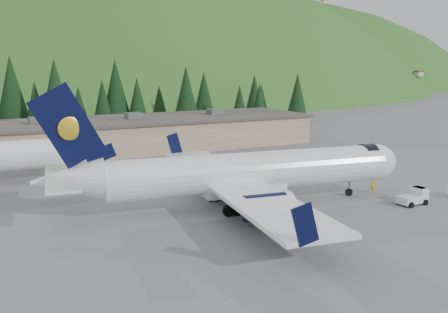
% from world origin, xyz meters
% --- Properties ---
extents(ground, '(600.00, 600.00, 0.00)m').
position_xyz_m(ground, '(0.00, 0.00, 0.00)').
color(ground, '#57575C').
extents(airliner, '(37.56, 35.38, 12.47)m').
position_xyz_m(airliner, '(-1.09, 0.16, 3.32)').
color(airliner, white).
rests_on(airliner, ground).
extents(baggage_tug_a, '(3.15, 1.95, 1.66)m').
position_xyz_m(baggage_tug_a, '(14.73, -7.22, 0.74)').
color(baggage_tug_a, silver).
rests_on(baggage_tug_a, ground).
extents(terminal_building, '(71.00, 17.00, 6.10)m').
position_xyz_m(terminal_building, '(-5.01, 38.00, 2.62)').
color(terminal_building, '#8B775B').
rests_on(terminal_building, ground).
extents(ramp_worker, '(0.65, 0.45, 1.73)m').
position_xyz_m(ramp_worker, '(14.34, -1.88, 0.86)').
color(ramp_worker, yellow).
rests_on(ramp_worker, ground).
extents(tree_line, '(111.32, 18.99, 14.51)m').
position_xyz_m(tree_line, '(-9.75, 60.64, 7.29)').
color(tree_line, black).
rests_on(tree_line, ground).
extents(hills, '(614.00, 330.00, 300.00)m').
position_xyz_m(hills, '(53.34, 207.38, -82.80)').
color(hills, '#285C19').
rests_on(hills, ground).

